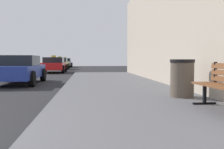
{
  "coord_description": "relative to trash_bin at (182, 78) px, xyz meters",
  "views": [
    {
      "loc": [
        2.82,
        -2.95,
        1.09
      ],
      "look_at": [
        3.38,
        2.65,
        0.76
      ],
      "focal_mm": 41.25,
      "sensor_mm": 36.0,
      "label": 1
    }
  ],
  "objects": [
    {
      "name": "trash_bin",
      "position": [
        0.0,
        0.0,
        0.0
      ],
      "size": [
        0.61,
        0.61,
        0.94
      ],
      "color": "brown",
      "rests_on": "sidewalk"
    },
    {
      "name": "car_red",
      "position": [
        -5.11,
        15.64,
        0.02
      ],
      "size": [
        2.0,
        4.18,
        1.43
      ],
      "rotation": [
        0.0,
        0.0,
        3.14
      ],
      "color": "red",
      "rests_on": "ground_plane"
    },
    {
      "name": "car_yellow",
      "position": [
        -5.33,
        22.54,
        0.02
      ],
      "size": [
        1.99,
        4.35,
        1.43
      ],
      "rotation": [
        0.0,
        0.0,
        3.14
      ],
      "color": "yellow",
      "rests_on": "ground_plane"
    },
    {
      "name": "car_silver",
      "position": [
        -5.38,
        30.51,
        0.02
      ],
      "size": [
        1.93,
        4.36,
        1.43
      ],
      "rotation": [
        0.0,
        0.0,
        3.14
      ],
      "color": "#B7B7BF",
      "rests_on": "ground_plane"
    },
    {
      "name": "sidewalk",
      "position": [
        -1.21,
        -3.27,
        -0.55
      ],
      "size": [
        4.0,
        32.0,
        0.15
      ],
      "primitive_type": "cube",
      "color": "#5B5B60",
      "rests_on": "ground_plane"
    },
    {
      "name": "car_blue",
      "position": [
        -5.42,
        5.67,
        0.02
      ],
      "size": [
        1.94,
        4.18,
        1.27
      ],
      "rotation": [
        0.0,
        0.0,
        3.14
      ],
      "color": "#233899",
      "rests_on": "ground_plane"
    }
  ]
}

